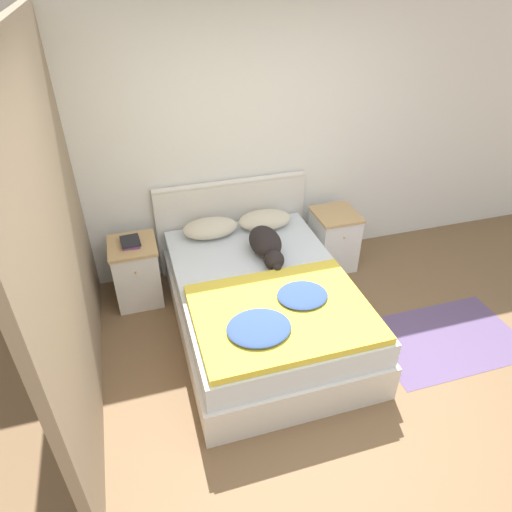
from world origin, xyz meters
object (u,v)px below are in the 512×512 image
nightstand_left (137,272)px  pillow_right (265,220)px  dog (267,245)px  bed (263,305)px  nightstand_right (333,239)px  book_stack (131,242)px  pillow_left (210,228)px

nightstand_left → pillow_right: bearing=3.1°
nightstand_left → dog: (1.15, -0.41, 0.34)m
bed → dog: bearing=67.8°
bed → nightstand_left: 1.26m
bed → nightstand_left: bearing=143.4°
dog → pillow_right: bearing=74.3°
nightstand_left → nightstand_right: 2.02m
pillow_right → book_stack: pillow_right is taller
nightstand_right → book_stack: book_stack is taller
pillow_right → dog: 0.50m
nightstand_left → dog: 1.27m
pillow_left → pillow_right: bearing=0.0°
pillow_left → nightstand_left: bearing=-174.7°
pillow_right → dog: size_ratio=0.80×
book_stack → pillow_right: bearing=2.8°
nightstand_left → book_stack: (-0.01, 0.01, 0.33)m
pillow_left → dog: dog is taller
bed → dog: dog is taller
pillow_right → nightstand_left: bearing=-176.9°
bed → dog: (0.14, 0.34, 0.39)m
nightstand_right → book_stack: bearing=179.8°
nightstand_right → pillow_right: (-0.74, 0.07, 0.31)m
dog → book_stack: bearing=160.1°
nightstand_right → pillow_left: pillow_left is taller
pillow_left → pillow_right: same height
nightstand_right → book_stack: 2.05m
dog → bed: bearing=-112.2°
nightstand_right → bed: bearing=-143.4°
nightstand_left → book_stack: book_stack is taller
bed → nightstand_right: bearing=36.6°
bed → pillow_left: bearing=108.4°
nightstand_right → pillow_left: bearing=176.9°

